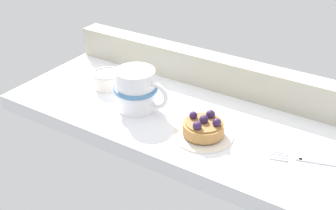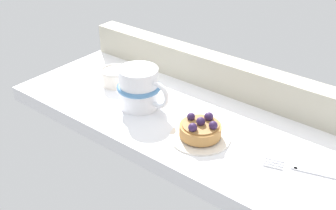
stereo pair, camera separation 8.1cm
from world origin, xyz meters
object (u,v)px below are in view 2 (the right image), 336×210
at_px(dessert_fork, 309,171).
at_px(raspberry_tart, 201,128).
at_px(dessert_plate, 200,136).
at_px(sugar_bowl, 115,76).
at_px(coffee_mug, 140,88).

bearing_deg(dessert_fork, raspberry_tart, -171.02).
bearing_deg(dessert_fork, dessert_plate, -170.97).
xyz_separation_m(dessert_plate, sugar_bowl, (-0.29, 0.06, 0.02)).
relative_size(dessert_fork, sugar_bowl, 2.28).
bearing_deg(dessert_plate, coffee_mug, 174.05).
distance_m(coffee_mug, dessert_fork, 0.38).
relative_size(raspberry_tart, dessert_fork, 0.51).
distance_m(coffee_mug, sugar_bowl, 0.13).
bearing_deg(sugar_bowl, coffee_mug, -19.34).
xyz_separation_m(raspberry_tart, sugar_bowl, (-0.29, 0.06, -0.00)).
bearing_deg(sugar_bowl, dessert_fork, -2.98).
xyz_separation_m(coffee_mug, sugar_bowl, (-0.12, 0.04, -0.02)).
relative_size(dessert_plate, dessert_fork, 0.75).
bearing_deg(raspberry_tart, dessert_plate, -131.44).
bearing_deg(raspberry_tart, dessert_fork, 8.98).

